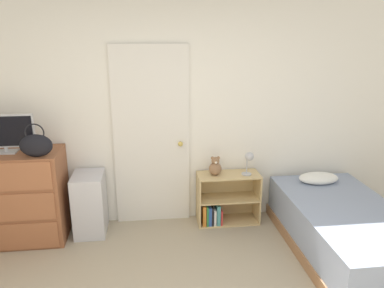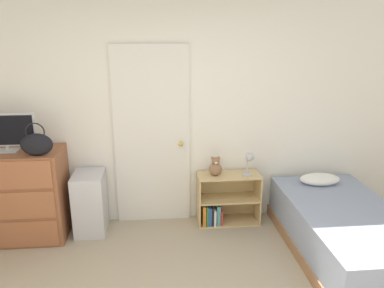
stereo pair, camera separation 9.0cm
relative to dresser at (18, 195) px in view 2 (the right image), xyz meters
name	(u,v)px [view 2 (the right image)]	position (x,y,z in m)	size (l,w,h in m)	color
wall_back	(168,114)	(1.64, 0.32, 0.78)	(10.00, 0.06, 2.55)	white
door_closed	(152,137)	(1.45, 0.27, 0.53)	(0.85, 0.09, 2.05)	silver
dresser	(18,195)	(0.00, 0.00, 0.00)	(0.99, 0.55, 0.99)	brown
tv	(5,132)	(-0.03, 0.00, 0.70)	(0.60, 0.16, 0.40)	#B7B7BC
handbag	(37,144)	(0.32, -0.18, 0.62)	(0.32, 0.11, 0.34)	black
storage_bin	(90,203)	(0.74, 0.05, -0.15)	(0.33, 0.43, 0.69)	silver
bookshelf	(223,202)	(2.26, 0.12, -0.25)	(0.72, 0.31, 0.60)	tan
teddy_bear	(216,167)	(2.16, 0.11, 0.20)	(0.15, 0.15, 0.22)	#8C6647
desk_lamp	(249,159)	(2.54, 0.07, 0.30)	(0.13, 0.12, 0.27)	#B2B2B7
bed	(345,232)	(3.36, -0.67, -0.25)	(1.03, 1.91, 0.61)	#996B47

